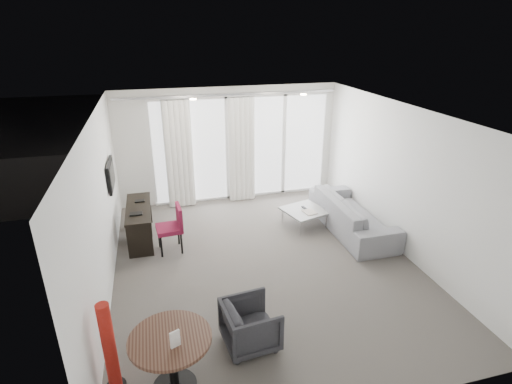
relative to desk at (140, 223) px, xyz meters
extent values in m
cube|color=#504B46|center=(2.06, -1.44, -0.34)|extent=(5.00, 6.00, 0.00)
cube|color=white|center=(2.06, -1.44, 2.26)|extent=(5.00, 6.00, 0.00)
cube|color=silver|center=(-0.44, -1.44, 0.96)|extent=(0.00, 6.00, 2.60)
cube|color=silver|center=(4.56, -1.44, 0.96)|extent=(0.00, 6.00, 2.60)
cube|color=silver|center=(2.06, -4.44, 0.96)|extent=(5.00, 0.00, 2.60)
cylinder|color=#FFE0B2|center=(1.16, 0.16, 2.25)|extent=(0.12, 0.12, 0.02)
cylinder|color=#FFE0B2|center=(3.26, 0.16, 2.25)|extent=(0.12, 0.12, 0.02)
cylinder|color=#A41C13|center=(-0.28, -3.45, 0.23)|extent=(0.28, 0.28, 1.14)
imported|color=#26262A|center=(1.36, -3.20, -0.03)|extent=(0.74, 0.72, 0.61)
imported|color=gray|center=(4.08, -0.66, 0.01)|extent=(0.91, 2.33, 0.68)
cube|color=#4D4D50|center=(2.36, 3.06, -0.40)|extent=(5.60, 3.00, 0.12)
camera|label=1|loc=(0.41, -7.10, 3.46)|focal=28.00mm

